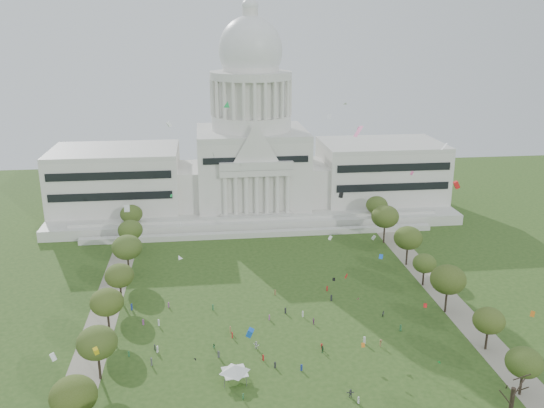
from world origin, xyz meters
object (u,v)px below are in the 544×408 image
at_px(big_bare_tree, 514,385).
at_px(event_tent, 235,368).
at_px(capitol, 252,159).
at_px(person_0, 401,328).

distance_m(big_bare_tree, event_tent, 56.76).
distance_m(capitol, big_bare_tree, 147.23).
bearing_deg(person_0, big_bare_tree, -7.96).
relative_size(capitol, event_tent, 19.39).
xyz_separation_m(event_tent, person_0, (43.31, 16.43, -2.19)).
bearing_deg(capitol, event_tent, -96.88).
bearing_deg(big_bare_tree, person_0, 104.06).
xyz_separation_m(big_bare_tree, event_tent, (-52.59, 20.62, -5.58)).
distance_m(capitol, event_tent, 123.35).
bearing_deg(capitol, big_bare_tree, -74.98).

